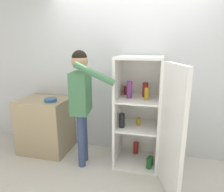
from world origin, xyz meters
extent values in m
plane|color=beige|center=(0.00, 0.00, 0.00)|extent=(12.00, 12.00, 0.00)
cube|color=silver|center=(0.00, 0.98, 1.27)|extent=(7.00, 0.06, 2.55)
cube|color=white|center=(0.16, 0.62, 0.02)|extent=(0.63, 0.61, 0.04)
cube|color=white|center=(0.16, 0.62, 1.57)|extent=(0.63, 0.61, 0.04)
cube|color=white|center=(0.16, 0.91, 0.80)|extent=(0.63, 0.03, 1.52)
cube|color=white|center=(-0.14, 0.62, 0.80)|extent=(0.04, 0.61, 1.52)
cube|color=white|center=(0.45, 0.62, 0.80)|extent=(0.04, 0.61, 1.52)
cube|color=white|center=(0.16, 0.62, 0.57)|extent=(0.56, 0.54, 0.02)
cube|color=white|center=(0.16, 0.62, 0.99)|extent=(0.56, 0.54, 0.02)
cube|color=white|center=(0.59, 0.03, 0.80)|extent=(0.24, 0.61, 1.52)
cylinder|color=maroon|center=(0.12, 0.80, 0.13)|extent=(0.08, 0.08, 0.18)
cylinder|color=#B78C1E|center=(0.27, 0.59, 1.08)|extent=(0.06, 0.06, 0.17)
cylinder|color=#723884|center=(0.02, 0.64, 1.12)|extent=(0.08, 0.08, 0.24)
cylinder|color=#1E5123|center=(0.35, 0.44, 0.11)|extent=(0.08, 0.08, 0.15)
cylinder|color=#1E5123|center=(0.37, 0.55, 0.09)|extent=(0.08, 0.08, 0.11)
cylinder|color=maroon|center=(-0.05, 0.82, 1.06)|extent=(0.08, 0.08, 0.13)
cylinder|color=maroon|center=(0.24, 0.75, 1.10)|extent=(0.08, 0.08, 0.21)
cylinder|color=#B78C1E|center=(0.16, 0.66, 0.64)|extent=(0.07, 0.07, 0.11)
cylinder|color=black|center=(-0.06, 0.52, 0.69)|extent=(0.08, 0.08, 0.20)
cylinder|color=#384770|center=(-0.63, 0.48, 0.41)|extent=(0.10, 0.10, 0.81)
cylinder|color=#384770|center=(-0.61, 0.32, 0.41)|extent=(0.10, 0.10, 0.81)
cube|color=#3F724C|center=(-0.62, 0.40, 1.10)|extent=(0.28, 0.43, 0.57)
sphere|color=tan|center=(-0.62, 0.40, 1.53)|extent=(0.22, 0.22, 0.22)
sphere|color=black|center=(-0.62, 0.40, 1.57)|extent=(0.21, 0.21, 0.21)
cylinder|color=#3F724C|center=(-0.65, 0.62, 1.07)|extent=(0.08, 0.08, 0.54)
cylinder|color=#3F724C|center=(-0.35, 0.20, 1.39)|extent=(0.53, 0.15, 0.30)
cube|color=tan|center=(-1.37, 0.62, 0.44)|extent=(0.77, 0.62, 0.89)
cylinder|color=#335B8E|center=(-1.18, 0.53, 0.91)|extent=(0.19, 0.19, 0.05)
camera|label=1|loc=(0.44, -2.11, 1.74)|focal=32.00mm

